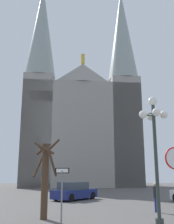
# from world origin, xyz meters

# --- Properties ---
(cathedral) EXTENTS (21.20, 14.07, 38.40)m
(cathedral) POSITION_xyz_m (-1.03, 40.69, 12.36)
(cathedral) COLOR gray
(cathedral) RESTS_ON ground
(one_way_arrow_sign) EXTENTS (0.61, 0.07, 2.43)m
(one_way_arrow_sign) POSITION_xyz_m (-1.78, 4.40, 1.50)
(one_way_arrow_sign) COLOR slate
(one_way_arrow_sign) RESTS_ON ground
(street_lamp) EXTENTS (1.37, 1.37, 5.77)m
(street_lamp) POSITION_xyz_m (2.44, 4.75, 3.97)
(street_lamp) COLOR #2D3833
(street_lamp) RESTS_ON ground
(bare_tree) EXTENTS (1.33, 1.33, 4.00)m
(bare_tree) POSITION_xyz_m (-2.79, 6.50, 2.09)
(bare_tree) COLOR #473323
(bare_tree) RESTS_ON ground
(parked_car_near_navy) EXTENTS (4.06, 4.50, 1.49)m
(parked_car_near_navy) POSITION_xyz_m (-1.53, 16.48, 0.70)
(parked_car_near_navy) COLOR navy
(parked_car_near_navy) RESTS_ON ground
(pedestrian_walking) EXTENTS (0.32, 0.32, 1.68)m
(pedestrian_walking) POSITION_xyz_m (3.43, 8.75, 1.02)
(pedestrian_walking) COLOR navy
(pedestrian_walking) RESTS_ON ground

